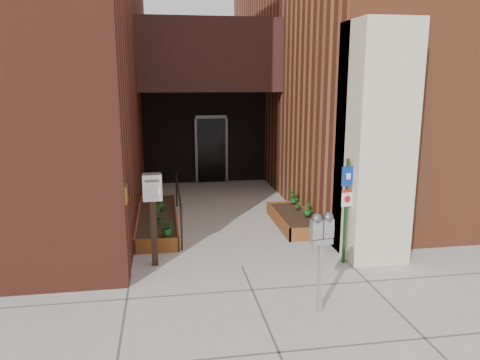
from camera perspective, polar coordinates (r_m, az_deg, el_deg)
name	(u,v)px	position (r m, az deg, el deg)	size (l,w,h in m)	color
ground	(242,266)	(8.74, 0.24, -10.47)	(80.00, 80.00, 0.00)	#9E9991
architecture	(198,24)	(14.97, -5.10, 18.42)	(20.00, 14.60, 10.00)	#5F291B
planter_left	(157,220)	(11.13, -10.03, -4.85)	(0.90, 3.60, 0.30)	brown
planter_right	(294,220)	(11.05, 6.56, -4.86)	(0.80, 2.20, 0.30)	brown
handrail	(178,194)	(10.92, -7.53, -1.76)	(0.04, 3.34, 0.90)	black
parking_meter	(322,236)	(6.84, 9.93, -6.73)	(0.35, 0.18, 1.52)	#A4A4A7
sign_post	(347,200)	(8.71, 12.87, -2.41)	(0.27, 0.09, 1.98)	#163E16
payment_dropbox	(153,200)	(8.55, -10.61, -2.42)	(0.35, 0.28, 1.72)	black
shrub_left_a	(167,227)	(9.50, -8.86, -5.63)	(0.33, 0.33, 0.36)	#19591F
shrub_left_b	(157,215)	(10.36, -10.09, -4.20)	(0.19, 0.19, 0.34)	#18541D
shrub_left_c	(160,202)	(11.36, -9.77, -2.68)	(0.20, 0.20, 0.36)	#205E1A
shrub_left_d	(160,195)	(12.08, -9.72, -1.84)	(0.17, 0.17, 0.33)	#295C1A
shrub_right_a	(308,209)	(10.79, 8.25, -3.52)	(0.18, 0.18, 0.32)	#18561A
shrub_right_b	(297,204)	(11.28, 6.99, -2.87)	(0.15, 0.15, 0.29)	#24631C
shrub_right_c	(294,196)	(11.86, 6.58, -1.99)	(0.30, 0.30, 0.34)	#1A5C20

